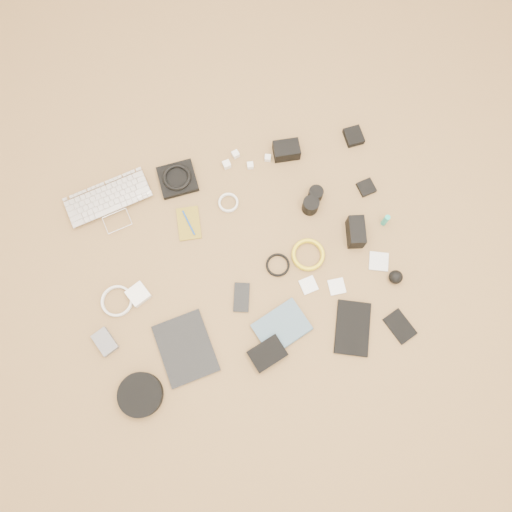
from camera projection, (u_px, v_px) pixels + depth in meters
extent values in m
cube|color=olive|center=(250.00, 263.00, 2.14)|extent=(4.00, 4.00, 0.04)
imported|color=silver|center=(113.00, 209.00, 2.17)|extent=(0.41, 0.31, 0.03)
cube|color=black|center=(178.00, 179.00, 2.20)|extent=(0.16, 0.15, 0.03)
torus|color=black|center=(177.00, 177.00, 2.18)|extent=(0.16, 0.16, 0.02)
cube|color=silver|center=(227.00, 165.00, 2.22)|extent=(0.04, 0.04, 0.03)
cube|color=silver|center=(236.00, 154.00, 2.23)|extent=(0.04, 0.04, 0.03)
cube|color=silver|center=(268.00, 158.00, 2.23)|extent=(0.03, 0.03, 0.03)
cube|color=silver|center=(250.00, 166.00, 2.22)|extent=(0.03, 0.03, 0.03)
cube|color=black|center=(286.00, 150.00, 2.22)|extent=(0.12, 0.09, 0.07)
cube|color=black|center=(354.00, 136.00, 2.26)|extent=(0.08, 0.09, 0.03)
cube|color=olive|center=(189.00, 223.00, 2.16)|extent=(0.11, 0.16, 0.01)
cylinder|color=#123C95|center=(189.00, 223.00, 2.16)|extent=(0.03, 0.12, 0.01)
torus|color=silver|center=(228.00, 203.00, 2.19)|extent=(0.10, 0.10, 0.01)
cylinder|color=black|center=(311.00, 205.00, 2.15)|extent=(0.08, 0.08, 0.08)
cylinder|color=black|center=(316.00, 194.00, 2.17)|extent=(0.08, 0.08, 0.06)
cube|color=black|center=(366.00, 188.00, 2.20)|extent=(0.08, 0.08, 0.02)
cube|color=silver|center=(138.00, 294.00, 2.07)|extent=(0.10, 0.10, 0.03)
torus|color=silver|center=(117.00, 301.00, 2.08)|extent=(0.18, 0.18, 0.01)
torus|color=black|center=(278.00, 265.00, 2.12)|extent=(0.10, 0.10, 0.01)
torus|color=gold|center=(308.00, 255.00, 2.12)|extent=(0.15, 0.15, 0.02)
cube|color=black|center=(356.00, 232.00, 2.11)|extent=(0.09, 0.13, 0.09)
cylinder|color=teal|center=(385.00, 220.00, 2.13)|extent=(0.02, 0.02, 0.08)
cube|color=slate|center=(105.00, 342.00, 2.02)|extent=(0.10, 0.12, 0.03)
cube|color=black|center=(186.00, 348.00, 2.03)|extent=(0.24, 0.29, 0.01)
cube|color=black|center=(242.00, 297.00, 2.08)|extent=(0.10, 0.14, 0.01)
cube|color=silver|center=(308.00, 285.00, 2.09)|extent=(0.07, 0.07, 0.01)
cube|color=silver|center=(337.00, 287.00, 2.09)|extent=(0.07, 0.07, 0.01)
cube|color=silver|center=(379.00, 261.00, 2.12)|extent=(0.10, 0.10, 0.01)
sphere|color=black|center=(396.00, 277.00, 2.08)|extent=(0.08, 0.08, 0.06)
cylinder|color=black|center=(141.00, 395.00, 1.96)|extent=(0.23, 0.23, 0.05)
cube|color=black|center=(267.00, 354.00, 2.01)|extent=(0.16, 0.14, 0.03)
imported|color=#3F596B|center=(292.00, 343.00, 2.03)|extent=(0.25, 0.21, 0.02)
cube|color=black|center=(353.00, 328.00, 2.05)|extent=(0.21, 0.26, 0.02)
cube|color=black|center=(400.00, 326.00, 2.05)|extent=(0.12, 0.15, 0.01)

